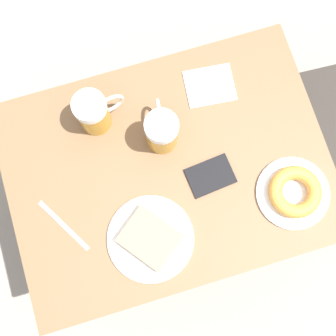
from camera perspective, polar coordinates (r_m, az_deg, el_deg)
The scene contains 9 objects.
ground_plane at distance 2.07m, azimuth 0.00°, elevation -4.35°, with size 8.00×8.00×0.00m, color gray.
table at distance 1.39m, azimuth 0.00°, elevation -0.85°, with size 0.66×0.90×0.77m.
plate_with_cake at distance 1.26m, azimuth -2.16°, elevation -8.59°, with size 0.24×0.24×0.05m.
plate_with_donut at distance 1.32m, azimuth 15.14°, elevation -2.88°, with size 0.20×0.20×0.05m.
beer_mug_left at distance 1.25m, azimuth -0.78°, elevation 4.52°, with size 0.14×0.09×0.14m.
beer_mug_center at distance 1.29m, azimuth -9.04°, elevation 6.71°, with size 0.09×0.14×0.14m.
napkin_folded at distance 1.38m, azimuth 5.11°, elevation 9.95°, with size 0.13×0.15×0.00m.
fork at distance 1.31m, azimuth -12.59°, elevation -6.84°, with size 0.17×0.11×0.00m.
passport_near_edge at distance 1.30m, azimuth 5.19°, elevation -0.96°, with size 0.10×0.13×0.01m.
Camera 1 is at (0.24, -0.07, 2.05)m, focal length 50.00 mm.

